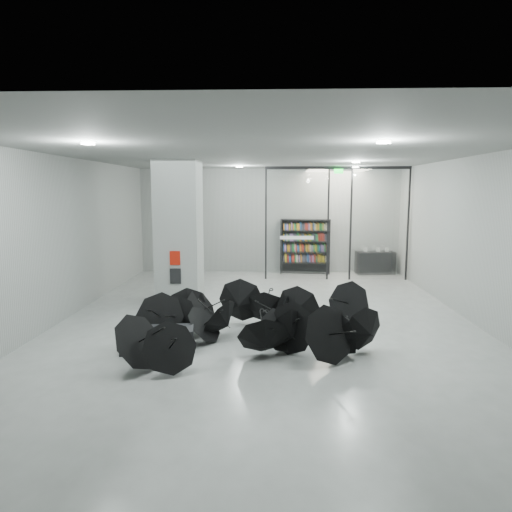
{
  "coord_description": "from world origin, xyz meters",
  "views": [
    {
      "loc": [
        0.18,
        -10.99,
        3.17
      ],
      "look_at": [
        -0.3,
        1.5,
        1.4
      ],
      "focal_mm": 32.57,
      "sensor_mm": 36.0,
      "label": 1
    }
  ],
  "objects_px": {
    "bench": "(158,339)",
    "shop_counter": "(375,263)",
    "bookshelf": "(305,246)",
    "umbrella_cluster": "(251,329)",
    "column": "(179,232)"
  },
  "relations": [
    {
      "from": "bookshelf",
      "to": "shop_counter",
      "type": "xyz_separation_m",
      "value": [
        2.66,
        -0.06,
        -0.61
      ]
    },
    {
      "from": "shop_counter",
      "to": "umbrella_cluster",
      "type": "relative_size",
      "value": 0.25
    },
    {
      "from": "column",
      "to": "umbrella_cluster",
      "type": "bearing_deg",
      "value": -58.58
    },
    {
      "from": "bookshelf",
      "to": "umbrella_cluster",
      "type": "bearing_deg",
      "value": -95.18
    },
    {
      "from": "shop_counter",
      "to": "umbrella_cluster",
      "type": "distance_m",
      "value": 9.39
    },
    {
      "from": "bookshelf",
      "to": "shop_counter",
      "type": "relative_size",
      "value": 1.45
    },
    {
      "from": "bench",
      "to": "shop_counter",
      "type": "xyz_separation_m",
      "value": [
        6.18,
        8.85,
        0.2
      ]
    },
    {
      "from": "column",
      "to": "bookshelf",
      "type": "bearing_deg",
      "value": 50.64
    },
    {
      "from": "shop_counter",
      "to": "umbrella_cluster",
      "type": "bearing_deg",
      "value": -124.88
    },
    {
      "from": "bookshelf",
      "to": "umbrella_cluster",
      "type": "relative_size",
      "value": 0.36
    },
    {
      "from": "column",
      "to": "umbrella_cluster",
      "type": "distance_m",
      "value": 4.58
    },
    {
      "from": "column",
      "to": "bench",
      "type": "distance_m",
      "value": 4.53
    },
    {
      "from": "column",
      "to": "shop_counter",
      "type": "height_order",
      "value": "column"
    },
    {
      "from": "column",
      "to": "umbrella_cluster",
      "type": "height_order",
      "value": "column"
    },
    {
      "from": "shop_counter",
      "to": "bench",
      "type": "bearing_deg",
      "value": -132.3
    }
  ]
}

